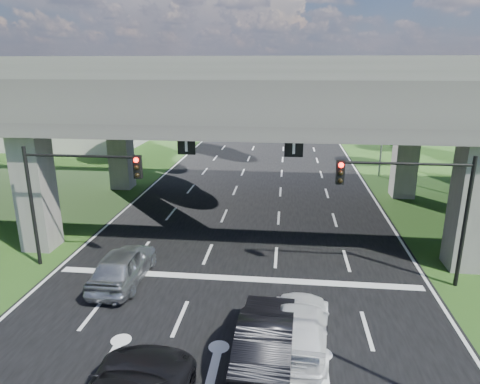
% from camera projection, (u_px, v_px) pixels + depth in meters
% --- Properties ---
extents(ground, '(160.00, 160.00, 0.00)m').
position_uv_depth(ground, '(225.00, 322.00, 16.69)').
color(ground, '#274A17').
rests_on(ground, ground).
extents(road, '(18.00, 120.00, 0.03)m').
position_uv_depth(road, '(248.00, 228.00, 26.21)').
color(road, black).
rests_on(road, ground).
extents(overpass, '(80.00, 15.00, 10.00)m').
position_uv_depth(overpass, '(252.00, 94.00, 25.86)').
color(overpass, '#383633').
rests_on(overpass, ground).
extents(warehouse, '(20.00, 10.00, 4.00)m').
position_uv_depth(warehouse, '(55.00, 130.00, 52.18)').
color(warehouse, '#9E9E99').
rests_on(warehouse, ground).
extents(signal_right, '(5.76, 0.54, 6.00)m').
position_uv_depth(signal_right, '(417.00, 196.00, 18.43)').
color(signal_right, black).
rests_on(signal_right, ground).
extents(signal_left, '(5.76, 0.54, 6.00)m').
position_uv_depth(signal_left, '(72.00, 186.00, 20.07)').
color(signal_left, black).
rests_on(signal_left, ground).
extents(streetlight_far, '(3.38, 0.25, 10.00)m').
position_uv_depth(streetlight_far, '(380.00, 110.00, 36.82)').
color(streetlight_far, gray).
rests_on(streetlight_far, ground).
extents(streetlight_beyond, '(3.38, 0.25, 10.00)m').
position_uv_depth(streetlight_beyond, '(353.00, 97.00, 52.06)').
color(streetlight_beyond, gray).
rests_on(streetlight_beyond, ground).
extents(tree_left_near, '(4.50, 4.50, 7.80)m').
position_uv_depth(tree_left_near, '(121.00, 116.00, 41.54)').
color(tree_left_near, black).
rests_on(tree_left_near, ground).
extents(tree_left_mid, '(3.91, 3.90, 6.76)m').
position_uv_depth(tree_left_mid, '(122.00, 114.00, 49.66)').
color(tree_left_mid, black).
rests_on(tree_left_mid, ground).
extents(tree_left_far, '(4.80, 4.80, 8.32)m').
position_uv_depth(tree_left_far, '(173.00, 100.00, 56.59)').
color(tree_left_far, black).
rests_on(tree_left_far, ground).
extents(tree_right_near, '(4.20, 4.20, 7.28)m').
position_uv_depth(tree_right_near, '(402.00, 121.00, 40.71)').
color(tree_right_near, black).
rests_on(tree_right_near, ground).
extents(tree_right_mid, '(3.91, 3.90, 6.76)m').
position_uv_depth(tree_right_mid, '(411.00, 115.00, 48.10)').
color(tree_right_mid, black).
rests_on(tree_right_mid, ground).
extents(tree_right_far, '(4.50, 4.50, 7.80)m').
position_uv_depth(tree_right_far, '(364.00, 103.00, 55.96)').
color(tree_right_far, black).
rests_on(tree_right_far, ground).
extents(car_silver, '(1.96, 4.86, 1.66)m').
position_uv_depth(car_silver, '(123.00, 265.00, 19.47)').
color(car_silver, '#A5A9AD').
rests_on(car_silver, road).
extents(car_dark, '(2.00, 5.23, 1.70)m').
position_uv_depth(car_dark, '(266.00, 337.00, 14.33)').
color(car_dark, black).
rests_on(car_dark, road).
extents(car_white, '(2.42, 5.18, 1.46)m').
position_uv_depth(car_white, '(299.00, 326.00, 15.12)').
color(car_white, white).
rests_on(car_white, road).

